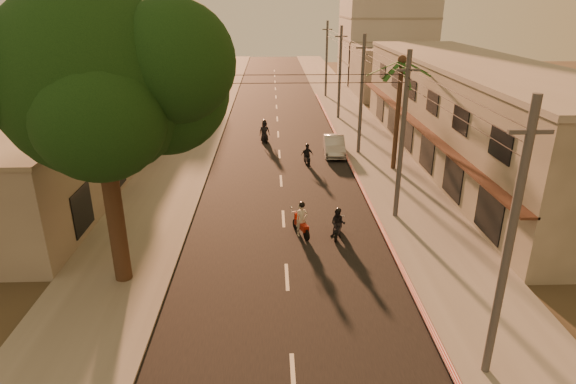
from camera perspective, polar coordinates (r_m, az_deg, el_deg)
name	(u,v)px	position (r m, az deg, el deg)	size (l,w,h in m)	color
ground	(289,304)	(19.57, 0.07, -13.14)	(160.00, 160.00, 0.00)	#383023
road	(279,154)	(37.74, -1.03, 4.51)	(10.00, 140.00, 0.02)	black
sidewalk_right	(375,153)	(38.58, 10.22, 4.63)	(5.00, 140.00, 0.12)	slate
sidewalk_left	(183,155)	(38.35, -12.33, 4.36)	(5.00, 140.00, 0.12)	slate
curb_stripe	(355,174)	(33.45, 7.91, 2.17)	(0.20, 60.00, 0.20)	#B51313
shophouse_row	(472,112)	(37.78, 20.94, 8.81)	(8.80, 34.20, 7.30)	gray
left_building	(62,145)	(34.00, -25.23, 5.01)	(8.20, 24.20, 5.20)	gray
broadleaf_tree	(107,80)	(19.35, -20.62, 12.33)	(9.60, 8.70, 12.10)	black
palm_tree	(402,67)	(33.42, 13.32, 14.24)	(5.00, 5.00, 8.20)	black
utility_poles	(363,68)	(36.97, 8.87, 14.27)	(1.20, 48.26, 9.00)	#38383A
filler_right	(387,71)	(63.29, 11.69, 13.88)	(8.00, 14.00, 6.00)	gray
filler_left_near	(141,95)	(52.58, -17.07, 10.97)	(8.00, 14.00, 4.40)	gray
filler_left_far	(173,61)	(69.78, -13.53, 14.85)	(8.00, 14.00, 7.00)	gray
scooter_red	(302,220)	(24.39, 1.62, -3.39)	(1.03, 1.81, 1.87)	black
scooter_mid_a	(338,224)	(24.33, 5.94, -3.80)	(1.07, 1.62, 1.63)	black
scooter_mid_b	(307,155)	(35.09, 2.28, 4.37)	(1.01, 1.62, 1.60)	black
scooter_far_a	(264,132)	(41.00, -2.80, 7.13)	(1.10, 1.92, 1.91)	black
parked_car	(334,145)	(37.72, 5.48, 5.53)	(1.72, 4.43, 1.44)	#9EA1A6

